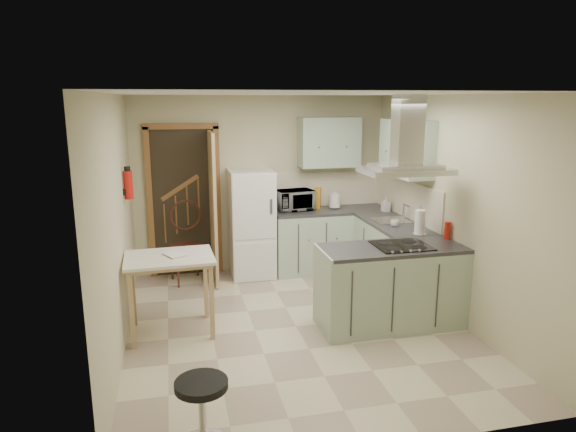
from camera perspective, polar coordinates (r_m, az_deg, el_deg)
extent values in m
plane|color=beige|center=(5.78, 0.91, -12.17)|extent=(4.20, 4.20, 0.00)
plane|color=silver|center=(5.24, 1.01, 13.44)|extent=(4.20, 4.20, 0.00)
plane|color=#BDB792|center=(7.39, -2.96, 3.53)|extent=(3.60, 0.00, 3.60)
plane|color=#BDB792|center=(5.25, -18.47, -0.99)|extent=(0.00, 4.20, 4.20)
plane|color=#BDB792|center=(6.06, 17.73, 0.84)|extent=(0.00, 4.20, 4.20)
cube|color=brown|center=(7.29, -11.45, 1.56)|extent=(1.10, 0.12, 2.10)
cube|color=white|center=(7.17, -4.07, -0.86)|extent=(0.60, 0.60, 1.50)
cube|color=#9EB2A0|center=(7.42, 2.54, -2.75)|extent=(1.08, 0.60, 0.90)
cube|color=#9EB2A0|center=(7.09, 10.59, -3.73)|extent=(0.60, 1.95, 0.90)
cube|color=beige|center=(7.62, 4.19, 3.03)|extent=(1.68, 0.02, 0.50)
cube|color=#9EB2A0|center=(7.38, 4.58, 8.18)|extent=(0.85, 0.35, 0.70)
cube|color=#9EB2A0|center=(6.63, 13.03, 7.37)|extent=(0.35, 0.90, 0.70)
cube|color=#9EB2A0|center=(5.77, 11.39, -7.65)|extent=(1.55, 0.65, 0.90)
cube|color=black|center=(5.67, 12.51, -3.22)|extent=(0.58, 0.50, 0.01)
cube|color=silver|center=(5.51, 12.92, 4.95)|extent=(0.90, 0.55, 0.10)
cube|color=silver|center=(6.82, 11.32, -0.47)|extent=(0.45, 0.40, 0.01)
cylinder|color=#B2140F|center=(6.08, -17.33, 3.31)|extent=(0.10, 0.10, 0.32)
cube|color=tan|center=(5.63, -12.86, -8.52)|extent=(0.94, 0.72, 0.85)
cube|color=#55251C|center=(7.09, -11.15, -3.30)|extent=(0.53, 0.53, 1.01)
cylinder|color=black|center=(3.98, -9.49, -20.76)|extent=(0.46, 0.46, 0.51)
imported|color=black|center=(7.30, 0.73, 1.78)|extent=(0.57, 0.42, 0.29)
cylinder|color=white|center=(7.44, 5.22, 1.74)|extent=(0.21, 0.21, 0.24)
cube|color=orange|center=(7.49, 3.34, 2.03)|extent=(0.14, 0.20, 0.28)
imported|color=silver|center=(7.34, 10.82, 1.33)|extent=(0.11, 0.11, 0.21)
cylinder|color=white|center=(6.17, 14.45, -0.64)|extent=(0.13, 0.13, 0.30)
imported|color=white|center=(6.50, 11.79, -0.79)|extent=(0.14, 0.14, 0.09)
cylinder|color=red|center=(6.07, 17.28, -1.54)|extent=(0.09, 0.09, 0.20)
imported|color=#A53748|center=(5.45, -13.30, -3.93)|extent=(0.26, 0.29, 0.10)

